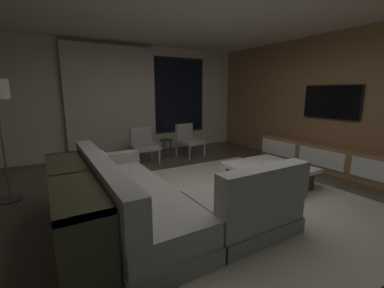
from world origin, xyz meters
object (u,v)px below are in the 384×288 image
at_px(coffee_table, 268,175).
at_px(accent_chair_near_window, 188,138).
at_px(book_stack_on_coffee_table, 273,164).
at_px(sectional_couch, 160,200).
at_px(side_stool, 166,143).
at_px(media_console, 329,159).
at_px(accent_chair_by_curtain, 143,143).
at_px(mounted_tv, 331,102).
at_px(console_table_behind_couch, 73,203).

distance_m(coffee_table, accent_chair_near_window, 2.51).
relative_size(coffee_table, book_stack_on_coffee_table, 3.81).
bearing_deg(sectional_couch, side_stool, 63.47).
xyz_separation_m(sectional_couch, side_stool, (1.35, 2.71, 0.08)).
height_order(sectional_couch, accent_chair_near_window, sectional_couch).
xyz_separation_m(accent_chair_near_window, media_console, (1.78, -2.51, -0.18)).
height_order(book_stack_on_coffee_table, accent_chair_by_curtain, accent_chair_by_curtain).
height_order(accent_chair_by_curtain, mounted_tv, mounted_tv).
distance_m(side_stool, mounted_tv, 3.58).
xyz_separation_m(coffee_table, side_stool, (-0.69, 2.49, 0.19)).
bearing_deg(mounted_tv, accent_chair_near_window, 130.29).
relative_size(book_stack_on_coffee_table, media_console, 0.10).
height_order(book_stack_on_coffee_table, media_console, media_console).
relative_size(accent_chair_by_curtain, side_stool, 1.70).
bearing_deg(media_console, accent_chair_by_curtain, 139.47).
relative_size(sectional_couch, book_stack_on_coffee_table, 8.22).
relative_size(media_console, mounted_tv, 2.69).
xyz_separation_m(sectional_couch, book_stack_on_coffee_table, (2.06, 0.14, 0.11)).
distance_m(sectional_couch, accent_chair_near_window, 3.34).
bearing_deg(book_stack_on_coffee_table, console_table_behind_couch, -179.85).
relative_size(sectional_couch, accent_chair_by_curtain, 3.21).
height_order(coffee_table, accent_chair_by_curtain, accent_chair_by_curtain).
distance_m(accent_chair_near_window, side_stool, 0.59).
height_order(coffee_table, media_console, media_console).
distance_m(coffee_table, accent_chair_by_curtain, 2.80).
height_order(accent_chair_near_window, media_console, accent_chair_near_window).
bearing_deg(coffee_table, accent_chair_near_window, 92.26).
bearing_deg(mounted_tv, media_console, -132.42).
bearing_deg(accent_chair_by_curtain, media_console, -40.53).
height_order(sectional_couch, console_table_behind_couch, sectional_couch).
relative_size(accent_chair_near_window, mounted_tv, 0.68).
bearing_deg(media_console, sectional_couch, -176.97).
height_order(sectional_couch, media_console, sectional_couch).
bearing_deg(book_stack_on_coffee_table, coffee_table, 103.12).
distance_m(sectional_couch, coffee_table, 2.05).
bearing_deg(mounted_tv, book_stack_on_coffee_table, -172.03).
height_order(media_console, console_table_behind_couch, console_table_behind_couch).
bearing_deg(accent_chair_by_curtain, sectional_couch, -106.31).
distance_m(coffee_table, book_stack_on_coffee_table, 0.23).
relative_size(accent_chair_by_curtain, console_table_behind_couch, 0.37).
bearing_deg(accent_chair_by_curtain, book_stack_on_coffee_table, -63.73).
xyz_separation_m(sectional_couch, media_console, (3.72, 0.20, -0.04)).
height_order(coffee_table, book_stack_on_coffee_table, book_stack_on_coffee_table).
xyz_separation_m(mounted_tv, console_table_behind_couch, (-4.82, -0.27, -0.93)).
distance_m(accent_chair_near_window, media_console, 3.08).
bearing_deg(sectional_couch, accent_chair_near_window, 54.38).
xyz_separation_m(book_stack_on_coffee_table, console_table_behind_couch, (-2.97, -0.01, 0.02)).
bearing_deg(sectional_couch, accent_chair_by_curtain, 73.69).
bearing_deg(side_stool, coffee_table, -74.56).
distance_m(accent_chair_by_curtain, side_stool, 0.56).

